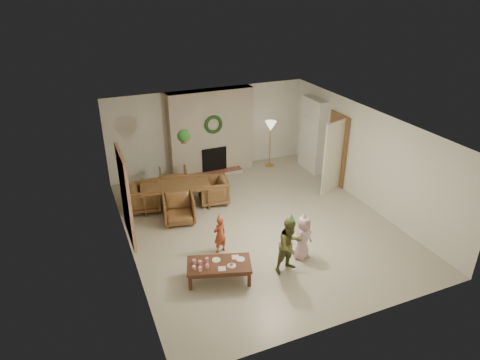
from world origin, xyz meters
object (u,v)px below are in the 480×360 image
dining_chair_near (179,209)px  child_pink (303,238)px  coffee_table_top (219,265)px  child_plaid (290,245)px  dining_chair_left (145,197)px  child_red (220,235)px  dining_chair_far (174,181)px  dining_chair_right (213,190)px  dining_table (176,195)px

dining_chair_near → child_pink: child_pink is taller
coffee_table_top → child_plaid: (1.40, -0.26, 0.24)m
dining_chair_left → child_red: (1.10, -2.45, 0.09)m
dining_chair_far → coffee_table_top: (-0.13, -3.94, 0.01)m
dining_chair_left → child_pink: bearing=-131.5°
dining_chair_far → coffee_table_top: 3.94m
dining_chair_left → child_pink: size_ratio=0.76×
dining_chair_left → dining_chair_right: size_ratio=1.00×
dining_chair_left → child_plaid: size_ratio=0.63×
dining_chair_far → dining_chair_right: same height
dining_table → child_red: bearing=-71.6°
dining_chair_right → coffee_table_top: 3.16m
child_pink → child_plaid: bearing=-175.5°
dining_chair_near → dining_chair_left: size_ratio=1.00×
dining_chair_right → dining_table: bearing=-90.0°
child_red → dining_chair_right: bearing=-121.2°
dining_chair_far → child_plaid: child_plaid is taller
coffee_table_top → dining_chair_right: bearing=89.9°
child_pink → dining_table: bearing=94.9°
child_pink → dining_chair_far: bearing=88.2°
dining_chair_near → dining_chair_right: size_ratio=1.00×
dining_chair_far → coffee_table_top: size_ratio=0.61×
dining_chair_near → dining_chair_left: (-0.62, 0.89, 0.00)m
dining_chair_near → coffee_table_top: size_ratio=0.61×
dining_chair_right → dining_chair_near: bearing=-51.3°
dining_chair_near → coffee_table_top: bearing=-76.7°
dining_chair_near → child_pink: 3.14m
dining_chair_near → dining_chair_far: same height
dining_table → dining_chair_left: (-0.76, 0.14, 0.03)m
dining_table → child_plaid: bearing=-57.7°
dining_chair_left → dining_chair_near: bearing=-135.0°
dining_table → child_red: 2.34m
child_plaid → dining_table: bearing=101.8°
dining_table → dining_chair_near: bearing=-90.0°
child_red → child_pink: child_pink is taller
dining_chair_near → child_plaid: (1.54, -2.68, 0.26)m
dining_chair_far → child_pink: 4.30m
child_plaid → child_pink: child_plaid is taller
dining_table → dining_chair_far: (0.14, 0.76, 0.03)m
dining_chair_left → dining_chair_far: bearing=-45.0°
dining_chair_left → coffee_table_top: size_ratio=0.61×
dining_table → child_pink: bearing=-49.5°
dining_chair_right → child_plaid: bearing=18.0°
dining_table → dining_chair_right: bearing=0.0°
dining_chair_left → dining_chair_right: bearing=-90.0°
dining_chair_far → child_pink: size_ratio=0.76×
coffee_table_top → child_pink: 1.87m
dining_table → child_plaid: child_plaid is taller
dining_chair_right → coffee_table_top: size_ratio=0.61×
dining_table → child_pink: size_ratio=1.79×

